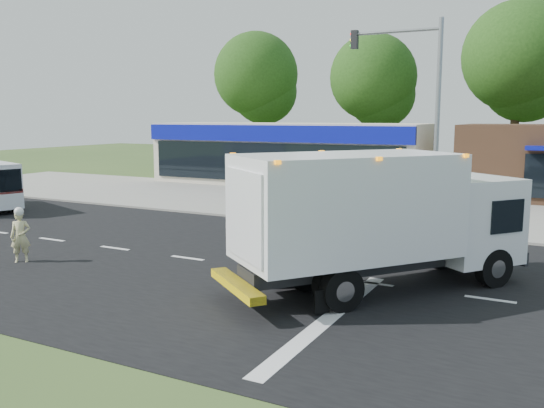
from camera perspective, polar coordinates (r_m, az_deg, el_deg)
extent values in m
plane|color=#385123|center=(16.86, 0.00, -6.57)|extent=(120.00, 120.00, 0.00)
cube|color=black|center=(16.86, 0.00, -6.55)|extent=(60.00, 14.00, 0.02)
cube|color=gray|center=(24.25, 8.96, -1.83)|extent=(60.00, 2.40, 0.12)
cube|color=gray|center=(29.74, 12.51, -0.09)|extent=(60.00, 9.00, 0.02)
cube|color=silver|center=(22.36, -20.98, -3.30)|extent=(1.20, 0.15, 0.01)
cube|color=silver|center=(20.25, -15.30, -4.23)|extent=(1.20, 0.15, 0.01)
cube|color=silver|center=(18.39, -8.37, -5.31)|extent=(1.20, 0.15, 0.01)
cube|color=silver|center=(16.86, 0.00, -6.51)|extent=(1.20, 0.15, 0.01)
cube|color=silver|center=(15.75, 9.82, -7.73)|extent=(1.20, 0.15, 0.01)
cube|color=silver|center=(15.17, 20.81, -8.82)|extent=(1.20, 0.15, 0.01)
cube|color=silver|center=(13.06, 5.75, -11.12)|extent=(0.40, 7.00, 0.01)
cube|color=black|center=(14.55, 7.31, -6.04)|extent=(4.20, 4.89, 0.38)
cube|color=white|center=(16.64, 18.70, -1.34)|extent=(3.16, 3.13, 2.26)
cube|color=black|center=(17.31, 21.23, -0.38)|extent=(1.70, 1.40, 0.97)
cube|color=white|center=(14.24, 7.43, -0.15)|extent=(5.38, 5.83, 2.53)
cube|color=silver|center=(13.05, -2.80, -1.13)|extent=(1.73, 1.39, 2.05)
cube|color=yellow|center=(13.36, -3.54, -8.04)|extent=(2.26, 1.91, 0.19)
cube|color=orange|center=(14.11, 7.53, 4.83)|extent=(5.28, 5.69, 0.09)
cylinder|color=black|center=(17.65, 16.40, -4.50)|extent=(0.90, 1.01, 1.03)
cylinder|color=black|center=(16.19, 21.11, -5.91)|extent=(0.90, 1.01, 1.03)
cylinder|color=black|center=(15.16, 2.71, -6.30)|extent=(0.90, 1.01, 1.03)
cylinder|color=black|center=(13.35, 6.92, -8.44)|extent=(0.90, 1.01, 1.03)
imported|color=#CBC187|center=(19.18, -23.65, -2.98)|extent=(0.69, 0.68, 1.60)
sphere|color=white|center=(19.05, -23.79, -0.70)|extent=(0.28, 0.28, 0.28)
cylinder|color=black|center=(29.54, -24.12, 0.08)|extent=(0.86, 0.51, 0.82)
cube|color=beige|center=(38.26, 1.82, 5.02)|extent=(18.00, 6.00, 4.00)
cube|color=#091094|center=(35.47, -0.31, 7.00)|extent=(18.00, 0.30, 1.00)
cube|color=black|center=(35.57, -0.31, 4.10)|extent=(17.00, 0.12, 2.40)
cylinder|color=gray|center=(22.50, 16.02, 7.24)|extent=(0.18, 0.18, 8.00)
cylinder|color=gray|center=(23.11, 12.11, 16.36)|extent=(3.40, 0.12, 0.12)
cube|color=black|center=(23.57, 8.19, 15.82)|extent=(0.25, 0.25, 0.70)
cylinder|color=#332114|center=(48.51, -1.57, 7.77)|extent=(0.56, 0.56, 7.35)
sphere|color=#1E4112|center=(48.63, -1.59, 12.72)|extent=(6.93, 6.93, 6.93)
sphere|color=#1E4112|center=(48.75, -0.77, 11.10)|extent=(5.46, 5.46, 5.46)
cylinder|color=#332114|center=(44.55, 9.85, 7.25)|extent=(0.56, 0.56, 6.86)
sphere|color=#1E4112|center=(44.63, 9.98, 12.28)|extent=(6.47, 6.47, 6.47)
sphere|color=#1E4112|center=(44.89, 10.75, 10.61)|extent=(5.10, 5.10, 5.10)
cylinder|color=#332114|center=(42.59, 22.90, 7.30)|extent=(0.56, 0.56, 7.84)
sphere|color=#1E4112|center=(42.77, 23.26, 13.30)|extent=(7.39, 7.39, 7.39)
sphere|color=#1E4112|center=(43.12, 23.87, 11.28)|extent=(5.82, 5.82, 5.82)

